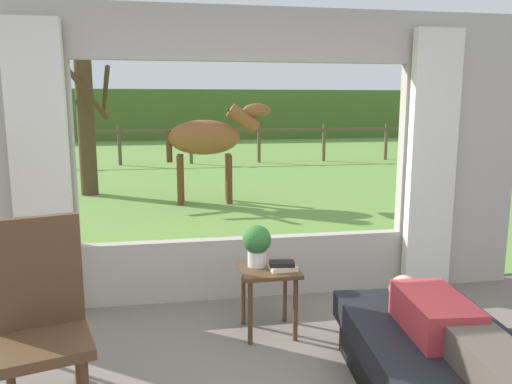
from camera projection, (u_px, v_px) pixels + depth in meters
The scene contains 14 objects.
back_wall_with_window at pixel (247, 161), 4.42m from camera, with size 5.20×0.12×2.55m.
curtain_panel_left at pixel (41, 173), 4.00m from camera, with size 0.44×0.10×2.40m, color silver.
curtain_panel_right at pixel (431, 164), 4.59m from camera, with size 0.44×0.10×2.40m, color silver.
outdoor_pasture_lawn at pixel (190, 161), 15.21m from camera, with size 36.00×21.68×0.02m, color olive.
distant_hill_ridge at pixel (180, 115), 24.54m from camera, with size 36.00×2.00×2.40m, color #4A6729.
recliner_sofa at pixel (445, 376), 2.85m from camera, with size 1.06×1.78×0.42m.
reclining_person at pixel (453, 330), 2.75m from camera, with size 0.40×1.44×0.22m.
rocking_chair at pixel (42, 320), 2.83m from camera, with size 0.63×0.78×1.12m.
side_table at pixel (268, 280), 3.82m from camera, with size 0.44×0.44×0.52m.
potted_plant at pixel (257, 243), 3.81m from camera, with size 0.22×0.22×0.32m.
book_stack at pixel (282, 266), 3.75m from camera, with size 0.21×0.16×0.07m.
horse at pixel (209, 138), 8.68m from camera, with size 1.82×0.64×1.73m.
pasture_tree at pixel (85, 117), 9.38m from camera, with size 1.19×1.29×2.83m.
pasture_fence_line at pixel (191, 139), 14.45m from camera, with size 16.10×0.10×1.10m.
Camera 1 is at (-0.69, -2.09, 1.75)m, focal length 35.21 mm.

